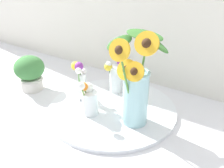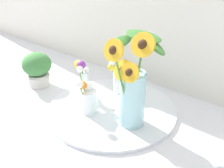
# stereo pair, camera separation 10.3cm
# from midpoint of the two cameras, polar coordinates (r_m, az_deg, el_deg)

# --- Properties ---
(ground_plane) EXTENTS (6.00, 6.00, 0.00)m
(ground_plane) POSITION_cam_midpoint_polar(r_m,az_deg,el_deg) (1.08, 1.07, -6.49)
(ground_plane) COLOR silver
(serving_tray) EXTENTS (0.53, 0.53, 0.02)m
(serving_tray) POSITION_cam_midpoint_polar(r_m,az_deg,el_deg) (1.09, 2.72, -5.56)
(serving_tray) COLOR silver
(serving_tray) RESTS_ON ground_plane
(mason_jar_sunflowers) EXTENTS (0.23, 0.22, 0.36)m
(mason_jar_sunflowers) POSITION_cam_midpoint_polar(r_m,az_deg,el_deg) (0.92, 7.63, -0.99)
(mason_jar_sunflowers) COLOR #9ED1D6
(mason_jar_sunflowers) RESTS_ON serving_tray
(vase_small_center) EXTENTS (0.07, 0.09, 0.16)m
(vase_small_center) POSITION_cam_midpoint_polar(r_m,az_deg,el_deg) (1.02, -2.39, -3.01)
(vase_small_center) COLOR white
(vase_small_center) RESTS_ON serving_tray
(vase_bulb_right) EXTENTS (0.07, 0.09, 0.18)m
(vase_bulb_right) POSITION_cam_midpoint_polar(r_m,az_deg,el_deg) (1.12, -3.52, 0.14)
(vase_bulb_right) COLOR white
(vase_bulb_right) RESTS_ON serving_tray
(vase_small_back) EXTENTS (0.07, 0.07, 0.16)m
(vase_small_back) POSITION_cam_midpoint_polar(r_m,az_deg,el_deg) (1.17, 3.96, 1.43)
(vase_small_back) COLOR white
(vase_small_back) RESTS_ON serving_tray
(potted_plant) EXTENTS (0.14, 0.14, 0.17)m
(potted_plant) POSITION_cam_midpoint_polar(r_m,az_deg,el_deg) (1.29, -13.80, 3.34)
(potted_plant) COLOR beige
(potted_plant) RESTS_ON ground_plane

